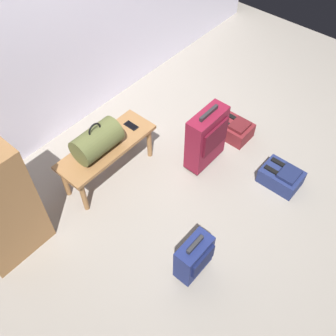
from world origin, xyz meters
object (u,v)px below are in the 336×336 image
at_px(duffel_bag_olive, 97,141).
at_px(backpack_maroon, 234,129).
at_px(backpack_navy, 281,177).
at_px(suitcase_upright_burgundy, 206,138).
at_px(cell_phone, 131,126).
at_px(suitcase_small_navy, 194,257).
at_px(bench, 107,150).

relative_size(duffel_bag_olive, backpack_maroon, 1.16).
bearing_deg(backpack_navy, suitcase_upright_burgundy, 110.17).
xyz_separation_m(cell_phone, suitcase_small_navy, (-0.62, -1.27, -0.18)).
bearing_deg(backpack_navy, cell_phone, 116.28).
height_order(backpack_navy, backpack_maroon, same).
distance_m(duffel_bag_olive, backpack_maroon, 1.55).
distance_m(suitcase_upright_burgundy, backpack_navy, 0.83).
distance_m(backpack_navy, backpack_maroon, 0.77).
bearing_deg(suitcase_upright_burgundy, bench, 139.98).
relative_size(duffel_bag_olive, cell_phone, 3.06).
relative_size(backpack_navy, backpack_maroon, 1.00).
distance_m(bench, suitcase_upright_burgundy, 0.96).
relative_size(suitcase_upright_burgundy, suitcase_small_navy, 1.51).
height_order(cell_phone, backpack_maroon, cell_phone).
relative_size(bench, duffel_bag_olive, 2.27).
distance_m(cell_phone, suitcase_small_navy, 1.43).
relative_size(bench, suitcase_upright_burgundy, 1.44).
relative_size(duffel_bag_olive, backpack_navy, 1.16).
bearing_deg(backpack_maroon, backpack_navy, -108.58).
relative_size(cell_phone, backpack_navy, 0.38).
bearing_deg(suitcase_small_navy, bench, 77.55).
height_order(suitcase_upright_burgundy, suitcase_small_navy, suitcase_upright_burgundy).
height_order(bench, backpack_maroon, bench).
height_order(duffel_bag_olive, cell_phone, duffel_bag_olive).
bearing_deg(duffel_bag_olive, backpack_maroon, -24.98).
height_order(suitcase_small_navy, backpack_navy, suitcase_small_navy).
xyz_separation_m(cell_phone, suitcase_upright_burgundy, (0.40, -0.62, -0.06)).
bearing_deg(duffel_bag_olive, backpack_navy, -51.01).
xyz_separation_m(duffel_bag_olive, backpack_maroon, (1.34, -0.62, -0.45)).
distance_m(bench, suitcase_small_navy, 1.31).
xyz_separation_m(cell_phone, backpack_maroon, (0.91, -0.63, -0.33)).
xyz_separation_m(suitcase_upright_burgundy, backpack_navy, (0.27, -0.74, -0.26)).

